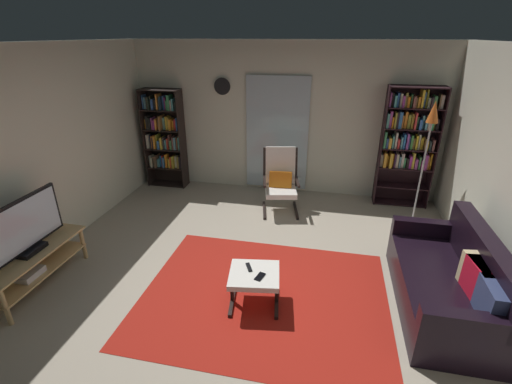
# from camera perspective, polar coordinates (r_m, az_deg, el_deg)

# --- Properties ---
(ground_plane) EXTENTS (7.02, 7.02, 0.00)m
(ground_plane) POSITION_cam_1_polar(r_m,az_deg,el_deg) (4.31, -1.55, -14.46)
(ground_plane) COLOR #ADA08C
(wall_back) EXTENTS (5.60, 0.06, 2.60)m
(wall_back) POSITION_cam_1_polar(r_m,az_deg,el_deg) (6.38, 4.44, 11.41)
(wall_back) COLOR silver
(wall_back) RESTS_ON ground
(wall_left) EXTENTS (0.06, 6.00, 2.60)m
(wall_left) POSITION_cam_1_polar(r_m,az_deg,el_deg) (5.00, -33.55, 3.86)
(wall_left) COLOR silver
(wall_left) RESTS_ON ground
(glass_door_panel) EXTENTS (1.10, 0.01, 2.00)m
(glass_door_panel) POSITION_cam_1_polar(r_m,az_deg,el_deg) (6.39, 3.35, 9.16)
(glass_door_panel) COLOR silver
(area_rug) EXTENTS (2.69, 2.14, 0.01)m
(area_rug) POSITION_cam_1_polar(r_m,az_deg,el_deg) (4.15, 1.30, -16.24)
(area_rug) COLOR #AA2016
(area_rug) RESTS_ON ground
(tv_stand) EXTENTS (0.45, 1.29, 0.45)m
(tv_stand) POSITION_cam_1_polar(r_m,az_deg,el_deg) (4.82, -32.05, -9.72)
(tv_stand) COLOR tan
(tv_stand) RESTS_ON ground
(television) EXTENTS (0.20, 1.04, 0.63)m
(television) POSITION_cam_1_polar(r_m,az_deg,el_deg) (4.62, -33.09, -4.85)
(television) COLOR black
(television) RESTS_ON tv_stand
(bookshelf_near_tv) EXTENTS (0.73, 0.30, 1.80)m
(bookshelf_near_tv) POSITION_cam_1_polar(r_m,az_deg,el_deg) (6.86, -14.45, 8.77)
(bookshelf_near_tv) COLOR black
(bookshelf_near_tv) RESTS_ON ground
(bookshelf_near_sofa) EXTENTS (0.85, 0.30, 1.96)m
(bookshelf_near_sofa) POSITION_cam_1_polar(r_m,az_deg,el_deg) (6.29, 23.11, 7.80)
(bookshelf_near_sofa) COLOR black
(bookshelf_near_sofa) RESTS_ON ground
(leather_sofa) EXTENTS (0.83, 1.76, 0.87)m
(leather_sofa) POSITION_cam_1_polar(r_m,az_deg,el_deg) (4.30, 28.60, -12.73)
(leather_sofa) COLOR black
(leather_sofa) RESTS_ON ground
(lounge_armchair) EXTENTS (0.68, 0.75, 1.02)m
(lounge_armchair) POSITION_cam_1_polar(r_m,az_deg,el_deg) (5.78, 3.93, 2.13)
(lounge_armchair) COLOR black
(lounge_armchair) RESTS_ON ground
(ottoman) EXTENTS (0.59, 0.55, 0.40)m
(ottoman) POSITION_cam_1_polar(r_m,az_deg,el_deg) (3.85, -0.27, -13.61)
(ottoman) COLOR white
(ottoman) RESTS_ON ground
(tv_remote) EXTENTS (0.10, 0.15, 0.02)m
(tv_remote) POSITION_cam_1_polar(r_m,az_deg,el_deg) (3.87, -1.14, -11.91)
(tv_remote) COLOR black
(tv_remote) RESTS_ON ottoman
(cell_phone) EXTENTS (0.10, 0.15, 0.01)m
(cell_phone) POSITION_cam_1_polar(r_m,az_deg,el_deg) (3.75, 0.63, -13.36)
(cell_phone) COLOR black
(cell_phone) RESTS_ON ottoman
(floor_lamp_by_shelf) EXTENTS (0.22, 0.22, 1.87)m
(floor_lamp_by_shelf) POSITION_cam_1_polar(r_m,az_deg,el_deg) (5.54, 26.05, 8.84)
(floor_lamp_by_shelf) COLOR #A5A5AD
(floor_lamp_by_shelf) RESTS_ON ground
(wall_clock) EXTENTS (0.29, 0.03, 0.29)m
(wall_clock) POSITION_cam_1_polar(r_m,az_deg,el_deg) (6.44, -5.41, 16.46)
(wall_clock) COLOR silver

